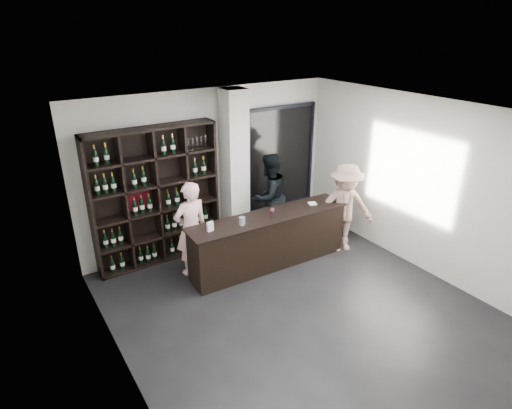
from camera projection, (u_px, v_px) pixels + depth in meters
floor at (301, 311)px, 6.34m from camera, size 5.00×5.50×0.01m
wine_shelf at (156, 197)px, 7.26m from camera, size 2.20×0.35×2.40m
structural_column at (235, 169)px, 7.84m from camera, size 0.40×0.40×2.90m
glass_panel at (281, 158)px, 8.63m from camera, size 1.60×0.08×2.10m
tasting_counter at (269, 240)px, 7.35m from camera, size 2.91×0.61×0.95m
taster_pink at (191, 229)px, 7.01m from camera, size 0.63×0.44×1.63m
taster_black at (269, 197)px, 8.19m from camera, size 0.94×0.80×1.70m
customer at (345, 208)px, 7.71m from camera, size 1.24×1.00×1.67m
wine_glass at (272, 212)px, 7.02m from camera, size 0.10×0.10×0.21m
spit_cup at (242, 221)px, 6.82m from camera, size 0.11×0.11×0.13m
napkin_stack at (312, 204)px, 7.59m from camera, size 0.17×0.17×0.02m
card_stand at (210, 227)px, 6.61m from camera, size 0.11×0.06×0.15m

